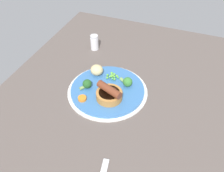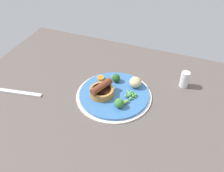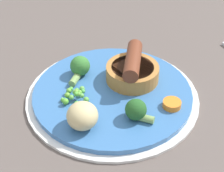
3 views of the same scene
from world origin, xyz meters
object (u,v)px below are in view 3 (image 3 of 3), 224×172
(broccoli_floret_far, at_px, (134,111))
(pea_pile, at_px, (75,95))
(dinner_plate, at_px, (112,95))
(potato_chunk_2, at_px, (82,116))
(sausage_pudding, at_px, (133,71))
(broccoli_floret_near, at_px, (80,67))
(carrot_slice_0, at_px, (172,104))

(broccoli_floret_far, bearing_deg, pea_pile, -5.60)
(dinner_plate, distance_m, potato_chunk_2, 0.10)
(dinner_plate, distance_m, pea_pile, 0.06)
(pea_pile, bearing_deg, dinner_plate, -174.66)
(pea_pile, bearing_deg, sausage_pudding, -166.33)
(dinner_plate, bearing_deg, broccoli_floret_far, 102.04)
(pea_pile, relative_size, potato_chunk_2, 1.02)
(sausage_pudding, distance_m, potato_chunk_2, 0.13)
(pea_pile, height_order, broccoli_floret_near, broccoli_floret_near)
(pea_pile, height_order, broccoli_floret_far, broccoli_floret_far)
(broccoli_floret_far, bearing_deg, broccoli_floret_near, -31.37)
(broccoli_floret_near, bearing_deg, pea_pile, -165.21)
(broccoli_floret_near, relative_size, potato_chunk_2, 1.11)
(sausage_pudding, height_order, broccoli_floret_near, sausage_pudding)
(broccoli_floret_far, distance_m, carrot_slice_0, 0.07)
(broccoli_floret_far, xyz_separation_m, carrot_slice_0, (-0.06, -0.01, -0.01))
(dinner_plate, xyz_separation_m, pea_pile, (0.06, 0.01, 0.02))
(carrot_slice_0, bearing_deg, broccoli_floret_far, 9.83)
(broccoli_floret_near, bearing_deg, carrot_slice_0, -101.83)
(dinner_plate, bearing_deg, sausage_pudding, -154.58)
(pea_pile, distance_m, carrot_slice_0, 0.15)
(dinner_plate, xyz_separation_m, sausage_pudding, (-0.04, -0.02, 0.03))
(broccoli_floret_near, height_order, carrot_slice_0, broccoli_floret_near)
(sausage_pudding, xyz_separation_m, broccoli_floret_near, (0.08, -0.04, -0.00))
(broccoli_floret_near, distance_m, carrot_slice_0, 0.17)
(pea_pile, bearing_deg, broccoli_floret_far, 140.13)
(carrot_slice_0, bearing_deg, pea_pile, -20.61)
(broccoli_floret_far, xyz_separation_m, potato_chunk_2, (0.08, -0.00, 0.00))
(pea_pile, bearing_deg, potato_chunk_2, 91.01)
(potato_chunk_2, distance_m, carrot_slice_0, 0.14)
(pea_pile, relative_size, broccoli_floret_near, 0.92)
(carrot_slice_0, bearing_deg, potato_chunk_2, 3.33)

